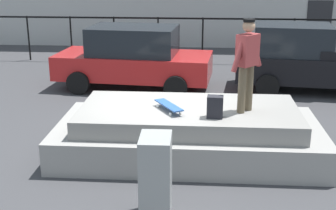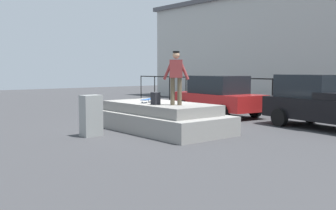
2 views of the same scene
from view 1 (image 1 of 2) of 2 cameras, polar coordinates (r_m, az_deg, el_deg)
name	(u,v)px [view 1 (image 1 of 2)]	position (r m, az deg, el deg)	size (l,w,h in m)	color
ground_plane	(162,147)	(9.31, -0.78, -5.19)	(60.00, 60.00, 0.00)	#38383A
concrete_ledge	(188,133)	(8.86, 2.56, -3.44)	(5.04, 2.45, 0.94)	gray
skateboarder	(247,59)	(8.33, 9.80, 5.60)	(0.63, 0.67, 1.69)	brown
skateboard	(169,105)	(8.46, 0.09, -0.06)	(0.59, 0.81, 0.12)	#264C8C
backpack	(215,107)	(8.12, 5.86, -0.23)	(0.28, 0.20, 0.40)	black
car_red_sedan_near	(134,57)	(13.35, -4.27, 5.94)	(4.58, 2.42, 1.79)	#B21E1E
car_black_pickup_mid	(315,59)	(13.58, 17.83, 5.48)	(4.79, 2.40, 1.88)	black
utility_box	(156,178)	(6.63, -1.55, -9.10)	(0.44, 0.60, 1.27)	gray
fence_row	(180,32)	(16.63, 1.54, 9.08)	(24.06, 0.06, 1.63)	black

